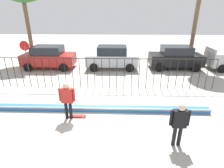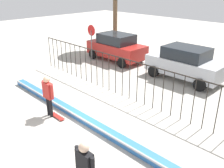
% 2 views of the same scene
% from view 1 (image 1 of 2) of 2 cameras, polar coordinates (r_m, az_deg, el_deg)
% --- Properties ---
extents(ground_plane, '(60.00, 60.00, 0.00)m').
position_cam_1_polar(ground_plane, '(8.74, -4.94, -9.87)').
color(ground_plane, '#ADA89E').
extents(bowl_coping_ledge, '(11.00, 0.40, 0.27)m').
position_cam_1_polar(bowl_coping_ledge, '(9.04, -4.66, -7.77)').
color(bowl_coping_ledge, '#2D6BB7').
rests_on(bowl_coping_ledge, ground).
extents(perimeter_fence, '(14.04, 0.04, 1.94)m').
position_cam_1_polar(perimeter_fence, '(11.25, -3.24, 4.43)').
color(perimeter_fence, black).
rests_on(perimeter_fence, ground).
extents(skateboarder, '(0.72, 0.27, 1.79)m').
position_cam_1_polar(skateboarder, '(8.21, -14.06, -4.20)').
color(skateboarder, black).
rests_on(skateboarder, ground).
extents(skateboard, '(0.80, 0.20, 0.07)m').
position_cam_1_polar(skateboard, '(8.71, -10.93, -9.89)').
color(skateboard, '#A51E19').
rests_on(skateboard, ground).
extents(camera_operator, '(0.71, 0.26, 1.75)m').
position_cam_1_polar(camera_operator, '(6.86, 20.62, -10.97)').
color(camera_operator, black).
rests_on(camera_operator, ground).
extents(parked_car_red, '(4.30, 2.12, 1.90)m').
position_cam_1_polar(parked_car_red, '(16.27, -19.44, 8.10)').
color(parked_car_red, '#B2231E').
rests_on(parked_car_red, ground).
extents(parked_car_silver, '(4.30, 2.12, 1.90)m').
position_cam_1_polar(parked_car_silver, '(15.31, 0.03, 8.53)').
color(parked_car_silver, '#B7BABF').
rests_on(parked_car_silver, ground).
extents(parked_car_black, '(4.30, 2.12, 1.90)m').
position_cam_1_polar(parked_car_black, '(16.20, 19.52, 8.03)').
color(parked_car_black, black).
rests_on(parked_car_black, ground).
extents(stop_sign, '(0.76, 0.07, 2.50)m').
position_cam_1_polar(stop_sign, '(15.64, -25.78, 9.05)').
color(stop_sign, slate).
rests_on(stop_sign, ground).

